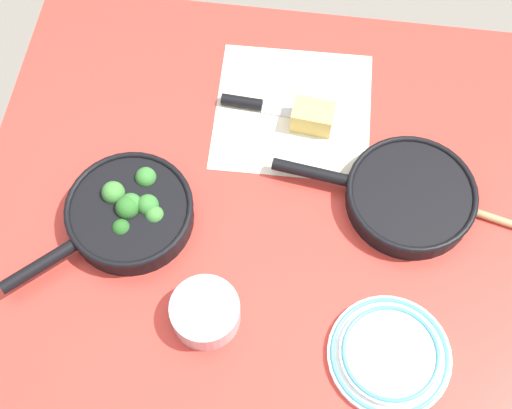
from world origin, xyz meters
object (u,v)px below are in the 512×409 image
Objects in this scene: skillet_broccoli at (129,212)px; grater_knife at (260,106)px; skillet_eggs at (408,196)px; dinner_plate_stack at (390,355)px; prep_bowl_steel at (205,312)px; wooden_spoon at (477,213)px; cheese_block at (313,117)px.

skillet_broccoli is 1.41× the size of grater_knife.
skillet_eggs is 1.83× the size of dinner_plate_stack.
skillet_eggs is 3.20× the size of prep_bowl_steel.
skillet_broccoli reaches higher than prep_bowl_steel.
skillet_broccoli is at bearing -45.08° from prep_bowl_steel.
skillet_eggs is 0.31m from dinner_plate_stack.
prep_bowl_steel reaches higher than skillet_eggs.
grater_knife is (0.31, -0.18, -0.02)m from skillet_eggs.
wooden_spoon is at bearing -20.13° from grater_knife.
prep_bowl_steel is at bearing 91.80° from skillet_broccoli.
cheese_block is (-0.11, 0.03, 0.02)m from grater_knife.
cheese_block is 0.70× the size of prep_bowl_steel.
grater_knife reaches higher than wooden_spoon.
grater_knife is at bearing -22.84° from skillet_eggs.
prep_bowl_steel is at bearing -5.05° from dinner_plate_stack.
dinner_plate_stack is (-0.29, 0.49, 0.00)m from grater_knife.
dinner_plate_stack is at bearing 76.59° from wooden_spoon.
skillet_broccoli is 0.24m from prep_bowl_steel.
skillet_broccoli is 0.53m from skillet_eggs.
prep_bowl_steel is at bearing 46.29° from skillet_eggs.
cheese_block is 0.49m from dinner_plate_stack.
dinner_plate_stack is (0.02, 0.31, -0.01)m from skillet_eggs.
dinner_plate_stack is 1.75× the size of prep_bowl_steel.
cheese_block is (0.33, -0.16, 0.02)m from wooden_spoon.
grater_knife is at bearing -169.40° from skillet_broccoli.
wooden_spoon is at bearing 145.26° from skillet_broccoli.
cheese_block reaches higher than dinner_plate_stack.
skillet_broccoli is 0.81× the size of skillet_eggs.
dinner_plate_stack reaches higher than wooden_spoon.
skillet_eggs is at bearing -141.14° from prep_bowl_steel.
skillet_broccoli reaches higher than skillet_eggs.
cheese_block is at bearing -68.94° from dinner_plate_stack.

